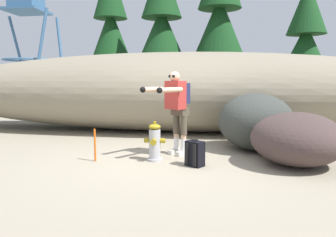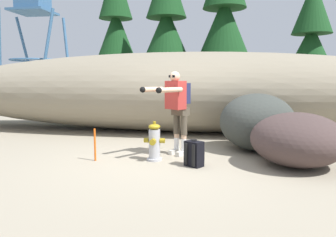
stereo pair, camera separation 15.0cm
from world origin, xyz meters
The scene contains 12 objects.
ground_plane centered at (0.00, 0.00, -0.02)m, with size 56.00×56.00×0.04m, color gray.
dirt_embankment centered at (0.00, 3.47, 1.13)m, with size 15.85×3.20×2.26m, color gray.
fire_hydrant centered at (-0.19, -0.07, 0.34)m, with size 0.39×0.34×0.73m.
utility_worker centered at (0.16, 0.40, 1.04)m, with size 0.90×1.01×1.64m.
spare_backpack centered at (0.57, -0.35, 0.22)m, with size 0.36×0.36×0.47m.
boulder_large centered at (2.32, -0.05, 0.47)m, with size 1.67×1.59×0.93m, color #443532.
boulder_mid centered at (1.78, 1.13, 0.60)m, with size 1.56×1.63×1.20m, color #363A36.
pine_tree_far_left centered at (-4.05, 9.87, 3.93)m, with size 2.51×2.51×7.17m.
pine_tree_left centered at (-1.37, 8.75, 3.72)m, with size 2.76×2.76×6.79m.
pine_tree_center centered at (1.15, 8.69, 4.00)m, with size 2.87×2.87×7.34m.
pine_tree_right centered at (4.25, 6.80, 2.77)m, with size 2.17×2.17×5.06m.
survey_stake centered at (-1.27, -0.26, 0.30)m, with size 0.04×0.04×0.60m, color #E55914.
Camera 1 is at (0.81, -5.87, 1.51)m, focal length 34.75 mm.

